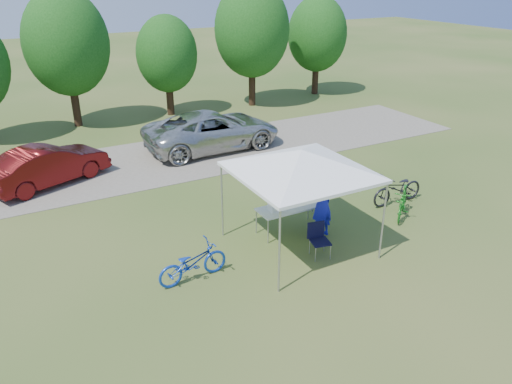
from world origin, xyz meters
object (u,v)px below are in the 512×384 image
at_px(bike_green, 403,203).
at_px(sedan, 48,165).
at_px(cooler, 277,205).
at_px(folding_table, 289,208).
at_px(cyclist, 322,204).
at_px(minivan, 213,130).
at_px(bike_blue, 193,263).
at_px(bike_dark, 398,189).
at_px(folding_chair, 318,237).

height_order(bike_green, sedan, sedan).
distance_m(cooler, sedan, 8.41).
distance_m(folding_table, cyclist, 0.94).
relative_size(folding_table, cyclist, 0.94).
relative_size(cooler, minivan, 0.08).
height_order(bike_blue, sedan, sedan).
height_order(cooler, cyclist, cyclist).
height_order(folding_table, cyclist, cyclist).
xyz_separation_m(cooler, cyclist, (1.03, -0.67, 0.07)).
height_order(cooler, bike_green, cooler).
relative_size(bike_dark, sedan, 0.46).
distance_m(folding_table, sedan, 8.66).
relative_size(folding_table, bike_dark, 0.98).
bearing_deg(minivan, bike_dark, -159.87).
distance_m(folding_table, cooler, 0.47).
height_order(bike_blue, minivan, minivan).
height_order(folding_chair, cyclist, cyclist).
bearing_deg(bike_green, cooler, -141.39).
distance_m(bike_dark, minivan, 8.09).
distance_m(bike_green, bike_dark, 0.93).
distance_m(bike_blue, sedan, 8.02).
relative_size(folding_table, folding_chair, 2.04).
relative_size(folding_chair, bike_green, 0.59).
bearing_deg(bike_dark, minivan, -158.60).
bearing_deg(folding_table, bike_green, -14.03).
distance_m(bike_green, minivan, 8.64).
bearing_deg(bike_blue, sedan, 10.30).
relative_size(cyclist, sedan, 0.48).
distance_m(folding_table, bike_green, 3.53).
bearing_deg(sedan, minivan, -106.87).
bearing_deg(cooler, cyclist, -32.94).
height_order(folding_chair, bike_blue, bike_blue).
distance_m(cyclist, bike_green, 2.86).
bearing_deg(cooler, sedan, 126.39).
xyz_separation_m(folding_chair, bike_blue, (-3.24, 0.49, -0.07)).
distance_m(minivan, sedan, 6.43).
xyz_separation_m(bike_green, bike_dark, (0.53, 0.76, 0.03)).
distance_m(bike_dark, sedan, 11.60).
distance_m(folding_table, bike_dark, 3.95).
relative_size(bike_blue, minivan, 0.32).
height_order(folding_chair, sedan, sedan).
xyz_separation_m(folding_table, cooler, (-0.42, -0.00, 0.20)).
bearing_deg(folding_chair, sedan, 136.00).
bearing_deg(bike_blue, cyclist, -90.88).
bearing_deg(bike_blue, folding_chair, -103.62).
bearing_deg(cooler, minivan, 79.25).
distance_m(folding_table, bike_blue, 3.42).
bearing_deg(cyclist, bike_blue, -6.64).
xyz_separation_m(cooler, bike_green, (3.84, -0.85, -0.45)).
distance_m(bike_blue, bike_dark, 7.28).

